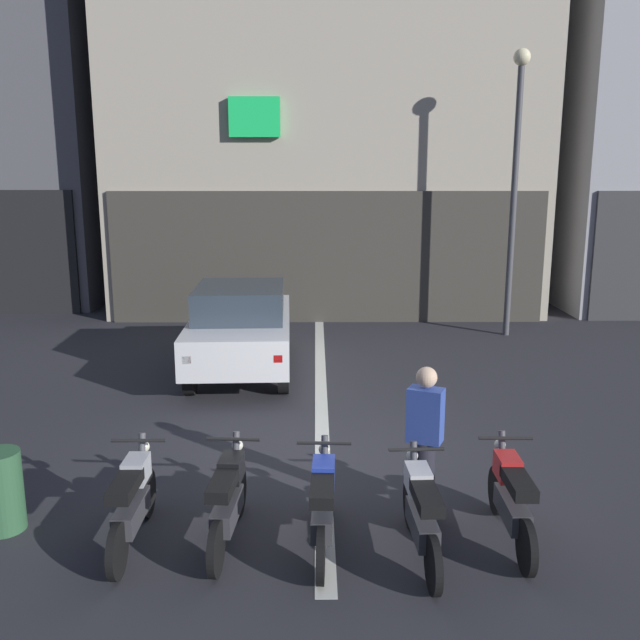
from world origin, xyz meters
TOP-DOWN VIEW (x-y plane):
  - ground_plane at (0.00, 0.00)m, footprint 120.00×120.00m
  - lane_centre_line at (0.00, 6.00)m, footprint 0.20×18.00m
  - building_mid_block at (0.21, 12.93)m, footprint 11.00×9.43m
  - car_white_crossing_near at (-1.45, 3.90)m, footprint 1.91×4.16m
  - street_lamp at (4.26, 6.87)m, footprint 0.36×0.36m
  - motorcycle_silver_row_leftmost at (-1.90, -2.06)m, footprint 0.55×1.67m
  - motorcycle_black_row_left_mid at (-0.96, -2.03)m, footprint 0.55×1.67m
  - motorcycle_blue_row_centre at (-0.02, -2.15)m, footprint 0.55×1.67m
  - motorcycle_white_row_right_mid at (0.92, -2.31)m, footprint 0.55×1.67m
  - motorcycle_red_row_rightmost at (1.85, -2.03)m, footprint 0.55×1.67m
  - person_by_motorcycles at (1.05, -1.55)m, footprint 0.42×0.35m
  - trash_bin at (-3.32, -1.78)m, footprint 0.44×0.44m

SIDE VIEW (x-z plane):
  - ground_plane at x=0.00m, z-range 0.00..0.00m
  - lane_centre_line at x=0.00m, z-range 0.00..0.01m
  - trash_bin at x=-3.32m, z-range 0.00..0.85m
  - motorcycle_silver_row_leftmost at x=-1.90m, z-range -0.03..0.95m
  - motorcycle_black_row_left_mid at x=-0.96m, z-range -0.03..0.95m
  - motorcycle_blue_row_centre at x=-0.02m, z-range -0.03..0.95m
  - motorcycle_white_row_right_mid at x=0.92m, z-range -0.03..0.95m
  - motorcycle_red_row_rightmost at x=1.85m, z-range -0.03..0.95m
  - person_by_motorcycles at x=1.05m, z-range 0.02..1.69m
  - car_white_crossing_near at x=-1.45m, z-range 0.07..1.71m
  - street_lamp at x=4.26m, z-range 0.72..6.90m
  - building_mid_block at x=0.21m, z-range -0.01..13.96m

